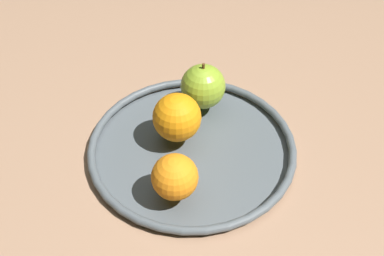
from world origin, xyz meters
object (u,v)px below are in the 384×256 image
object	(u,v)px
fruit_bowl	(192,146)
orange_front_left	(175,177)
orange_back_right	(177,117)
apple	(203,86)

from	to	relation	value
fruit_bowl	orange_front_left	size ratio (longest dim) A/B	5.00
fruit_bowl	orange_front_left	xyz separation A→B (cm)	(6.93, -6.41, 3.99)
fruit_bowl	orange_front_left	distance (cm)	10.25
orange_back_right	orange_front_left	world-z (taller)	orange_back_right
apple	orange_front_left	world-z (taller)	apple
fruit_bowl	orange_back_right	bearing A→B (deg)	-155.53
fruit_bowl	apple	size ratio (longest dim) A/B	3.93
orange_back_right	orange_front_left	bearing A→B (deg)	-29.31
fruit_bowl	orange_front_left	bearing A→B (deg)	-42.74
apple	orange_back_right	xyz separation A→B (cm)	(4.35, -6.90, 0.04)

